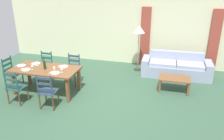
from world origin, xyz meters
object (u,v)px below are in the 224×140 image
Objects in this scene: wine_glass_near_right at (61,68)px; wine_bottle at (45,65)px; couch at (176,67)px; standing_lamp at (139,32)px; wine_glass_near_left at (32,65)px; dining_chair_near_right at (47,91)px; dining_chair_near_left at (15,87)px; coffee_cup_primary at (54,68)px; dining_chair_far_right at (73,69)px; wine_glass_far_left at (37,62)px; dining_chair_head_west at (12,73)px; coffee_table at (175,80)px; dining_table at (46,71)px; dining_chair_far_left at (46,66)px.

wine_bottle is at bearing 171.16° from wine_glass_near_right.
couch is 1.76m from standing_lamp.
couch is at bearing 31.91° from wine_glass_near_left.
dining_chair_near_left is at bearing -179.86° from dining_chair_near_right.
dining_chair_near_left is 1.11m from coffee_cup_primary.
couch is at bearing 44.64° from dining_chair_near_right.
dining_chair_far_right is 1.01m from wine_bottle.
dining_chair_far_right is 5.96× the size of wine_glass_far_left.
dining_chair_head_west is at bearing 174.82° from wine_glass_near_right.
standing_lamp reaches higher than dining_chair_near_right.
dining_chair_near_left is at bearing -121.16° from dining_chair_far_right.
wine_glass_far_left reaches higher than coffee_cup_primary.
wine_glass_near_left is 0.18× the size of coffee_table.
dining_chair_head_west is at bearing 168.64° from wine_glass_near_left.
wine_glass_near_right is (0.59, -0.13, 0.20)m from dining_table.
wine_glass_far_left is 1.79× the size of coffee_cup_primary.
coffee_cup_primary is (0.29, 0.01, -0.07)m from wine_bottle.
wine_bottle is at bearing -58.68° from dining_chair_far_left.
dining_chair_head_west reaches higher than wine_glass_near_left.
standing_lamp is at bearing 48.38° from wine_bottle.
couch is at bearing 25.30° from dining_chair_head_west.
dining_chair_near_right and dining_chair_far_right have the same top height.
standing_lamp reaches higher than wine_bottle.
dining_chair_far_left is at bearing -148.24° from standing_lamp.
wine_glass_far_left is (-0.92, 0.27, 0.00)m from wine_glass_near_right.
wine_glass_far_left is at bearing -137.96° from standing_lamp.
couch is (3.12, 1.54, -0.19)m from dining_chair_far_right.
coffee_table is at bearing 31.13° from dining_chair_near_right.
couch is 2.55× the size of coffee_table.
dining_chair_far_left is at bearing 46.91° from dining_chair_head_west.
dining_table is 11.80× the size of wine_glass_far_left.
wine_bottle is at bearing -27.90° from wine_glass_far_left.
dining_chair_head_west reaches higher than coffee_table.
dining_chair_far_left is at bearing 178.78° from dining_chair_far_right.
dining_chair_head_west is 10.67× the size of coffee_cup_primary.
dining_chair_head_west reaches higher than wine_glass_near_right.
wine_glass_far_left is (-0.82, -0.62, 0.38)m from dining_chair_far_right.
dining_table is at bearing -22.95° from wine_glass_far_left.
dining_chair_near_right is 1.30m from wine_glass_far_left.
dining_chair_head_west is at bearing -144.59° from standing_lamp.
dining_chair_head_west reaches higher than coffee_cup_primary.
wine_glass_far_left is 0.10× the size of standing_lamp.
couch is at bearing 38.74° from wine_glass_near_right.
wine_glass_far_left is at bearing -151.35° from couch.
wine_glass_near_right reaches higher than dining_table.
wine_glass_near_left is 0.63m from coffee_cup_primary.
wine_glass_near_left is (-0.31, -0.15, 0.20)m from dining_table.
dining_chair_near_right is 3.04× the size of wine_bottle.
couch is (3.59, 2.34, -0.58)m from wine_bottle.
coffee_cup_primary is (0.79, -0.82, 0.32)m from dining_chair_far_left.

